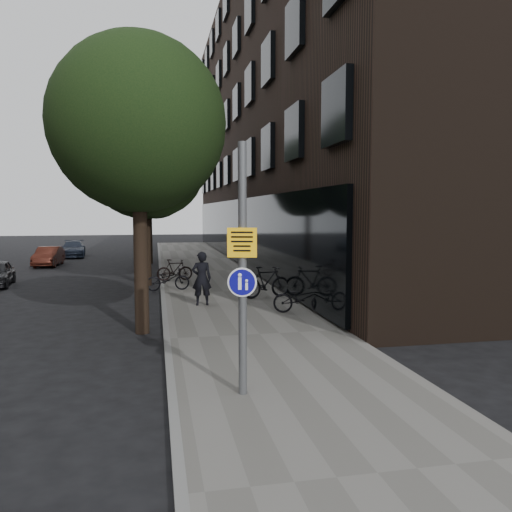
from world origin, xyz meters
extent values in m
plane|color=black|center=(0.00, 0.00, 0.00)|extent=(120.00, 120.00, 0.00)
cube|color=slate|center=(0.25, 10.00, 0.06)|extent=(4.50, 60.00, 0.12)
cube|color=slate|center=(-2.00, 10.00, 0.07)|extent=(0.15, 60.00, 0.13)
cube|color=black|center=(8.50, 22.00, 9.00)|extent=(12.00, 40.00, 18.00)
cylinder|color=black|center=(-2.60, 4.50, 1.60)|extent=(0.36, 0.36, 3.20)
sphere|color=black|center=(-2.60, 4.50, 5.30)|extent=(4.40, 4.40, 4.40)
sphere|color=black|center=(-2.20, 5.30, 4.30)|extent=(2.64, 2.64, 2.64)
cylinder|color=black|center=(-2.60, 13.00, 1.60)|extent=(0.36, 0.36, 3.20)
sphere|color=black|center=(-2.60, 13.00, 5.30)|extent=(5.00, 5.00, 5.00)
sphere|color=black|center=(-2.20, 13.80, 4.30)|extent=(3.00, 3.00, 3.00)
cylinder|color=black|center=(-2.60, 22.00, 1.60)|extent=(0.36, 0.36, 3.20)
sphere|color=black|center=(-2.60, 22.00, 5.30)|extent=(5.00, 5.00, 5.00)
sphere|color=black|center=(-2.20, 22.80, 4.30)|extent=(3.00, 3.00, 3.00)
cylinder|color=#595B5E|center=(-0.85, -0.55, 2.18)|extent=(0.14, 0.14, 4.11)
cube|color=#FFB80D|center=(-0.85, -0.55, 2.63)|extent=(0.47, 0.15, 0.48)
cylinder|color=#0D0B7D|center=(-0.85, -0.55, 1.99)|extent=(0.41, 0.12, 0.42)
cylinder|color=white|center=(-0.85, -0.55, 1.99)|extent=(0.46, 0.13, 0.48)
imported|color=black|center=(-0.80, 7.42, 0.98)|extent=(0.65, 0.44, 1.73)
imported|color=black|center=(2.00, 5.58, 0.57)|extent=(1.80, 1.05, 0.89)
imported|color=black|center=(1.53, 8.34, 0.68)|extent=(1.92, 0.95, 1.11)
imported|color=black|center=(-1.80, 10.66, 0.55)|extent=(1.69, 0.74, 0.86)
imported|color=black|center=(-1.44, 13.38, 0.59)|extent=(1.59, 0.61, 0.93)
imported|color=#532217|center=(-8.26, 21.77, 0.55)|extent=(1.27, 3.39, 1.10)
imported|color=#1D2434|center=(-7.80, 27.50, 0.55)|extent=(1.94, 3.95, 1.10)
camera|label=1|loc=(-2.22, -8.46, 3.13)|focal=35.00mm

